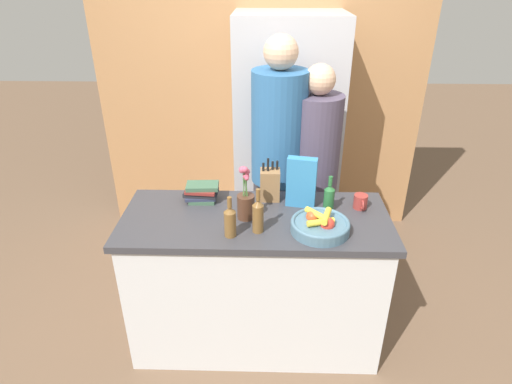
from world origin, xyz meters
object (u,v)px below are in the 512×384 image
Objects in this scene: refrigerator at (286,139)px; bottle_wine at (258,215)px; fruit_bowl at (320,225)px; flower_vase at (246,202)px; coffee_mug at (361,202)px; bottle_oil at (329,197)px; person_in_blue at (314,172)px; cereal_box at (301,182)px; person_at_sink at (278,158)px; book_stack at (202,192)px; knife_block at (270,184)px; bottle_vinegar at (230,221)px.

refrigerator is 7.41× the size of bottle_wine.
fruit_bowl is 0.43m from flower_vase.
coffee_mug is 0.45× the size of bottle_wine.
bottle_oil reaches higher than fruit_bowl.
refrigerator reaches higher than person_in_blue.
coffee_mug is 0.53× the size of bottle_oil.
bottle_wine reaches higher than fruit_bowl.
person_in_blue reaches higher than fruit_bowl.
refrigerator reaches higher than cereal_box.
flower_vase is at bearing -154.71° from cereal_box.
person_at_sink is 1.10× the size of person_in_blue.
fruit_bowl is (0.13, -1.30, 0.00)m from refrigerator.
refrigerator is 5.90× the size of flower_vase.
cereal_box is 1.43× the size of book_stack.
fruit_bowl is 1.48× the size of book_stack.
book_stack is (-0.60, 0.05, -0.10)m from cereal_box.
refrigerator reaches higher than knife_block.
bottle_vinegar is at bearing -157.23° from coffee_mug.
person_in_blue is (0.03, 0.70, -0.01)m from fruit_bowl.
bottle_vinegar is at bearing -173.61° from fruit_bowl.
cereal_box reaches higher than coffee_mug.
flower_vase is at bearing -103.08° from refrigerator.
knife_block is 0.46m from bottle_vinegar.
person_at_sink is at bearing 71.36° from flower_vase.
person_in_blue is (0.25, -0.00, -0.10)m from person_at_sink.
knife_block is 0.37m from bottle_oil.
flower_vase is at bearing 117.15° from bottle_wine.
flower_vase is 1.05× the size of cereal_box.
bottle_wine is (-0.41, -0.23, 0.01)m from bottle_oil.
knife_block is at bearing 157.38° from cereal_box.
knife_block is (-0.27, 0.36, 0.06)m from fruit_bowl.
flower_vase is 0.68m from coffee_mug.
person_in_blue is (0.17, -0.60, -0.01)m from refrigerator.
knife_block is at bearing 158.91° from bottle_oil.
bottle_wine reaches higher than coffee_mug.
person_at_sink reaches higher than bottle_wine.
refrigerator is 0.62m from person_in_blue.
flower_vase is 2.77× the size of coffee_mug.
coffee_mug is 0.50× the size of bottle_vinegar.
book_stack is (-0.95, 0.07, 0.01)m from coffee_mug.
coffee_mug is 0.07× the size of person_in_blue.
knife_block is 1.06× the size of bottle_wine.
bottle_oil is 0.48m from person_in_blue.
fruit_bowl is 1.37× the size of bottle_vinegar.
person_at_sink is (-0.48, 0.44, 0.08)m from coffee_mug.
book_stack is at bearing -119.55° from refrigerator.
person_in_blue reaches higher than bottle_vinegar.
refrigerator is 1.11m from book_stack.
fruit_bowl is 0.99× the size of flower_vase.
flower_vase is at bearing -35.63° from book_stack.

